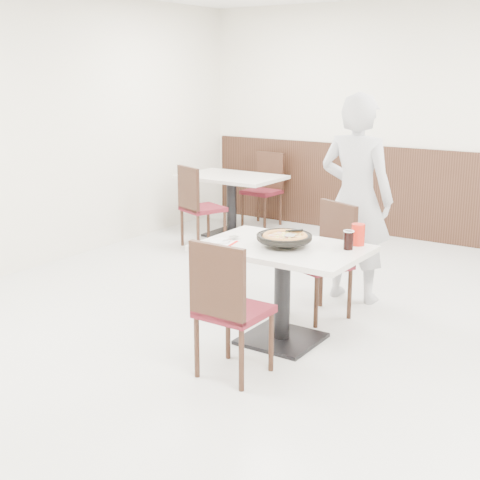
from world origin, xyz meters
The scene contains 20 objects.
floor centered at (0.00, 0.00, 0.00)m, with size 7.00×7.00×0.00m, color #B3B3AE.
wall_back centered at (0.00, 3.50, 1.40)m, with size 6.00×0.04×2.80m, color silver.
wall_left centered at (-3.00, 0.00, 1.40)m, with size 0.04×7.00×2.80m, color silver.
wainscot_back centered at (0.00, 3.48, 0.55)m, with size 5.90×0.03×1.10m, color black.
main_table centered at (0.14, -0.13, 0.38)m, with size 1.20×0.80×0.75m, color beige, non-canonical shape.
chair_near centered at (0.16, -0.80, 0.47)m, with size 0.42×0.42×0.95m, color black, non-canonical shape.
chair_far centered at (0.13, 0.49, 0.47)m, with size 0.42×0.42×0.95m, color black, non-canonical shape.
trivet centered at (0.17, -0.14, 0.77)m, with size 0.13×0.13×0.04m, color black.
pizza_pan centered at (0.15, -0.13, 0.79)m, with size 0.36×0.36×0.01m, color black.
pizza centered at (0.17, -0.14, 0.81)m, with size 0.34×0.34×0.02m, color #C08443.
pizza_server centered at (0.21, -0.14, 0.84)m, with size 0.07×0.09×0.00m, color silver.
napkin centered at (-0.27, -0.29, 0.75)m, with size 0.18×0.18×0.00m, color white.
side_plate centered at (-0.30, -0.31, 0.76)m, with size 0.16×0.16×0.01m, color white.
fork centered at (-0.26, -0.24, 0.77)m, with size 0.02×0.16×0.00m, color silver.
cola_glass centered at (0.58, 0.05, 0.81)m, with size 0.07×0.07×0.13m, color black.
red_cup centered at (0.59, 0.20, 0.83)m, with size 0.10×0.10×0.16m, color red.
diner_person centered at (0.17, 1.08, 0.91)m, with size 0.67×0.44×1.83m, color #BBBBC0.
bg_table_left centered at (-2.06, 2.42, 0.38)m, with size 1.20×0.80×0.75m, color beige, non-canonical shape.
bg_chair_left_near centered at (-2.03, 1.78, 0.47)m, with size 0.42×0.42×0.95m, color black, non-canonical shape.
bg_chair_left_far centered at (-2.04, 3.07, 0.47)m, with size 0.42×0.42×0.95m, color black, non-canonical shape.
Camera 1 is at (2.51, -4.25, 2.01)m, focal length 50.00 mm.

